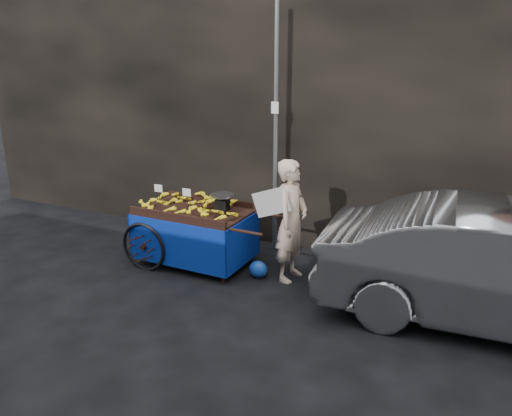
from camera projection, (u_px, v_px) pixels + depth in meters
The scene contains 7 objects.
ground at pixel (222, 276), 7.50m from camera, with size 80.00×80.00×0.00m, color black.
building_wall at pixel (310, 95), 8.83m from camera, with size 13.50×2.00×5.00m.
street_pole at pixel (276, 133), 7.89m from camera, with size 0.12×0.10×4.00m.
banana_cart at pixel (192, 215), 7.78m from camera, with size 2.36×1.20×1.28m.
vendor at pixel (291, 221), 7.19m from camera, with size 0.75×0.68×1.80m.
plastic_bag at pixel (258, 269), 7.44m from camera, with size 0.28×0.23×0.26m, color blue.
parked_car at pixel (510, 270), 5.94m from camera, with size 1.57×4.52×1.49m, color #B0B1B7.
Camera 1 is at (3.43, -5.95, 3.24)m, focal length 35.00 mm.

